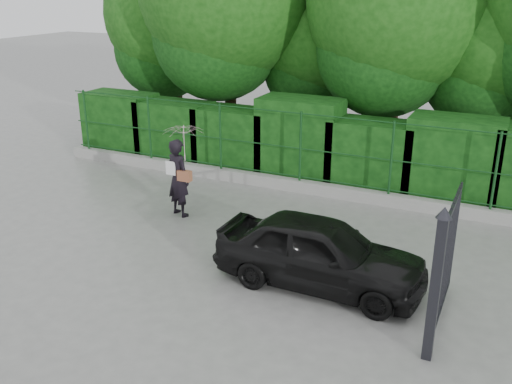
% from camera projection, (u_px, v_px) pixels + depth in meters
% --- Properties ---
extents(ground, '(80.00, 80.00, 0.00)m').
position_uv_depth(ground, '(196.00, 260.00, 11.13)').
color(ground, gray).
extents(kerb, '(14.00, 0.25, 0.30)m').
position_uv_depth(kerb, '(285.00, 184.00, 14.89)').
color(kerb, '#9E9E99').
rests_on(kerb, ground).
extents(fence, '(14.13, 0.06, 1.80)m').
position_uv_depth(fence, '(294.00, 146.00, 14.43)').
color(fence, '#113D16').
rests_on(fence, kerb).
extents(hedge, '(14.20, 1.20, 2.22)m').
position_uv_depth(hedge, '(305.00, 144.00, 15.38)').
color(hedge, black).
rests_on(hedge, ground).
extents(trees, '(17.10, 6.15, 8.08)m').
position_uv_depth(trees, '(372.00, 0.00, 15.61)').
color(trees, black).
rests_on(trees, ground).
extents(gate, '(0.22, 2.33, 2.36)m').
position_uv_depth(gate, '(441.00, 271.00, 8.25)').
color(gate, '#232329').
rests_on(gate, ground).
extents(woman, '(0.99, 0.93, 2.15)m').
position_uv_depth(woman, '(181.00, 158.00, 12.83)').
color(woman, black).
rests_on(woman, ground).
extents(car, '(3.77, 1.55, 1.28)m').
position_uv_depth(car, '(320.00, 252.00, 10.04)').
color(car, black).
rests_on(car, ground).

